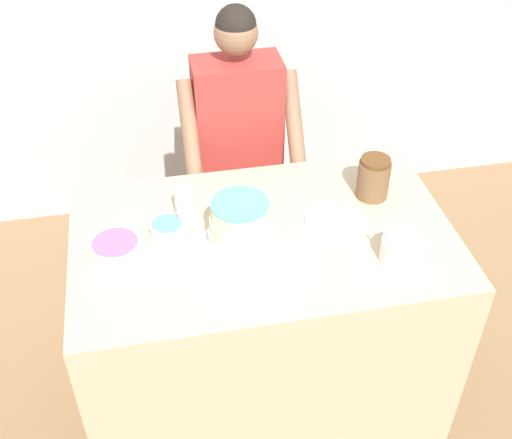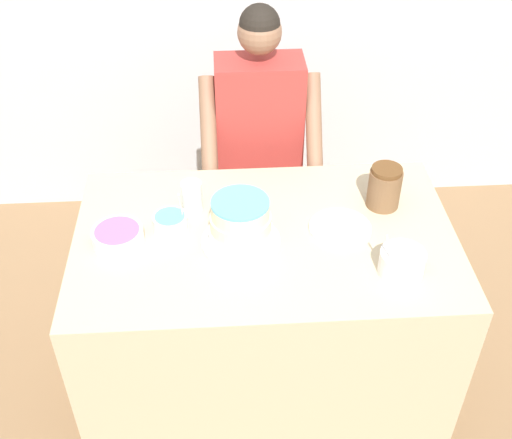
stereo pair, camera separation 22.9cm
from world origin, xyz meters
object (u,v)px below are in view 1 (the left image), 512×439
object	(u,v)px
frosting_bowl_purple	(116,248)
frosting_bowl_blue	(168,230)
cake	(240,225)
ceramic_plate	(336,221)
stoneware_jar	(373,178)
person_baker	(238,139)
drinking_glass	(185,202)
frosting_bowl_white	(403,249)

from	to	relation	value
frosting_bowl_purple	frosting_bowl_blue	bearing A→B (deg)	15.84
frosting_bowl_purple	cake	bearing A→B (deg)	-3.00
ceramic_plate	frosting_bowl_purple	bearing A→B (deg)	-178.25
cake	ceramic_plate	xyz separation A→B (m)	(0.38, 0.05, -0.08)
frosting_bowl_blue	stoneware_jar	xyz separation A→B (m)	(0.83, 0.11, 0.05)
cake	frosting_bowl_blue	bearing A→B (deg)	163.31
person_baker	drinking_glass	world-z (taller)	person_baker
frosting_bowl_white	ceramic_plate	bearing A→B (deg)	124.81
frosting_bowl_white	frosting_bowl_blue	bearing A→B (deg)	161.25
drinking_glass	ceramic_plate	world-z (taller)	drinking_glass
person_baker	ceramic_plate	world-z (taller)	person_baker
frosting_bowl_blue	frosting_bowl_purple	xyz separation A→B (m)	(-0.19, -0.05, -0.01)
person_baker	ceramic_plate	bearing A→B (deg)	-69.30
person_baker	frosting_bowl_white	xyz separation A→B (m)	(0.43, -0.93, 0.06)
person_baker	stoneware_jar	distance (m)	0.71
cake	person_baker	bearing A→B (deg)	80.85
frosting_bowl_white	stoneware_jar	distance (m)	0.39
frosting_bowl_white	ceramic_plate	size ratio (longest dim) A/B	0.71
person_baker	drinking_glass	distance (m)	0.61
ceramic_plate	stoneware_jar	xyz separation A→B (m)	(0.19, 0.14, 0.08)
stoneware_jar	drinking_glass	bearing A→B (deg)	178.49
frosting_bowl_purple	drinking_glass	world-z (taller)	drinking_glass
cake	frosting_bowl_white	distance (m)	0.58
frosting_bowl_blue	drinking_glass	world-z (taller)	frosting_bowl_blue
person_baker	cake	xyz separation A→B (m)	(-0.12, -0.74, 0.10)
frosting_bowl_blue	drinking_glass	distance (m)	0.16
ceramic_plate	frosting_bowl_white	bearing A→B (deg)	-55.19
cake	frosting_bowl_blue	xyz separation A→B (m)	(-0.26, 0.08, -0.05)
person_baker	stoneware_jar	bearing A→B (deg)	-50.49
frosting_bowl_purple	stoneware_jar	xyz separation A→B (m)	(1.02, 0.17, 0.05)
frosting_bowl_blue	frosting_bowl_white	bearing A→B (deg)	-18.75
drinking_glass	stoneware_jar	bearing A→B (deg)	-1.51
person_baker	cake	distance (m)	0.75
frosting_bowl_blue	drinking_glass	bearing A→B (deg)	58.79
cake	drinking_glass	size ratio (longest dim) A/B	2.36
frosting_bowl_purple	ceramic_plate	distance (m)	0.83
frosting_bowl_purple	stoneware_jar	world-z (taller)	stoneware_jar
frosting_bowl_blue	drinking_glass	size ratio (longest dim) A/B	1.61
person_baker	drinking_glass	xyz separation A→B (m)	(-0.30, -0.53, 0.08)
frosting_bowl_blue	frosting_bowl_white	xyz separation A→B (m)	(0.81, -0.27, 0.01)
frosting_bowl_blue	stoneware_jar	world-z (taller)	frosting_bowl_blue
frosting_bowl_white	drinking_glass	distance (m)	0.83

